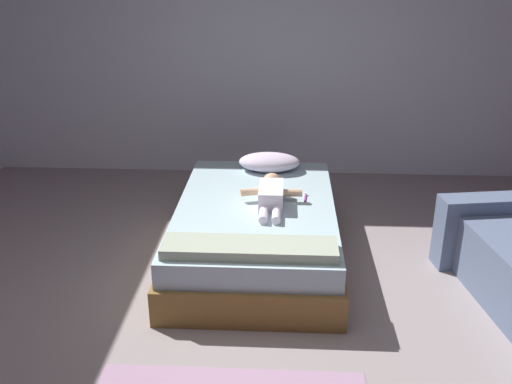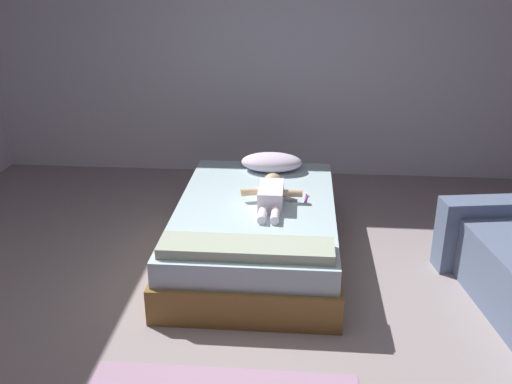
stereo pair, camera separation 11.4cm
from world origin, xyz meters
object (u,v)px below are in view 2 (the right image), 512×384
Objects in this scene: pillow at (272,162)px; baby at (271,194)px; toothbrush at (306,198)px; bed at (256,230)px.

baby is (0.04, -0.70, -0.01)m from pillow.
bed is at bearing -160.05° from toothbrush.
bed is at bearing -159.32° from baby.
toothbrush is at bearing -63.76° from pillow.
baby is at bearing -160.37° from toothbrush.
baby is (0.11, 0.04, 0.29)m from bed.
pillow is 0.77× the size of baby.
pillow is at bearing 116.24° from toothbrush.
bed is 13.06× the size of toothbrush.
baby reaches higher than bed.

